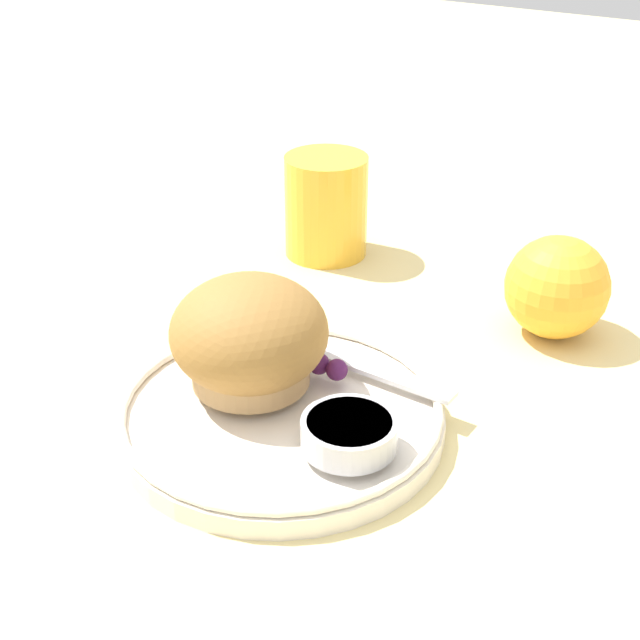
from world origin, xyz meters
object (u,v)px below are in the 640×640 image
object	(u,v)px
butter_knife	(321,351)
orange_fruit	(557,287)
juice_glass	(326,206)
muffin	(249,338)

from	to	relation	value
butter_knife	orange_fruit	distance (m)	0.19
orange_fruit	butter_knife	bearing A→B (deg)	-127.88
orange_fruit	juice_glass	world-z (taller)	juice_glass
juice_glass	orange_fruit	bearing A→B (deg)	-7.95
butter_knife	juice_glass	world-z (taller)	juice_glass
muffin	butter_knife	bearing A→B (deg)	68.72
orange_fruit	juice_glass	distance (m)	0.23
muffin	butter_knife	size ratio (longest dim) A/B	0.52
butter_knife	orange_fruit	bearing A→B (deg)	54.09
orange_fruit	juice_glass	bearing A→B (deg)	172.05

